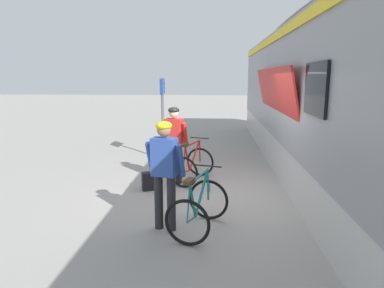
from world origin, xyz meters
name	(u,v)px	position (x,y,z in m)	size (l,w,h in m)	color
ground_plane	(221,195)	(0.00, 0.00, 0.00)	(80.00, 80.00, 0.00)	gray
train_car	(353,98)	(2.87, 0.96, 1.97)	(3.22, 17.68, 3.88)	gray
cyclist_near_in_blue	(165,166)	(-0.92, -1.68, 1.05)	(0.66, 0.41, 1.76)	#232328
cyclist_far_in_red	(174,138)	(-1.07, 0.82, 1.05)	(0.66, 0.41, 1.76)	#232328
bicycle_near_teal	(198,208)	(-0.39, -1.74, 0.40)	(0.98, 1.23, 0.99)	black
bicycle_far_red	(192,165)	(-0.67, 0.94, 0.40)	(1.02, 1.24, 0.99)	black
backpack_on_platform	(149,181)	(-1.57, 0.25, 0.20)	(0.28, 0.18, 0.40)	black
water_bottle_near_the_bikes	(209,187)	(-0.26, 0.24, 0.10)	(0.07, 0.07, 0.19)	#338CCC
platform_sign_post	(163,105)	(-1.68, 3.15, 1.62)	(0.08, 0.70, 2.40)	#595B60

